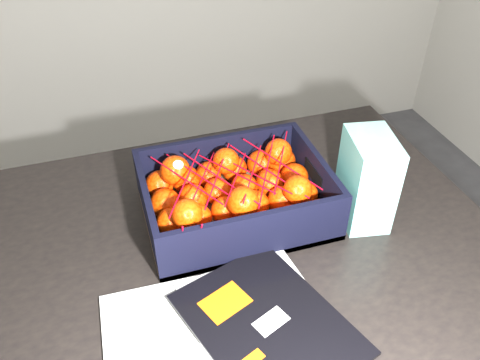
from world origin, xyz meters
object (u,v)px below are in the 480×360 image
object	(u,v)px
produce_crate	(236,201)
retail_carton	(367,180)
magazine_stack	(237,334)
table	(195,293)

from	to	relation	value
produce_crate	retail_carton	distance (m)	0.26
magazine_stack	produce_crate	world-z (taller)	produce_crate
produce_crate	magazine_stack	bearing A→B (deg)	-106.63
table	magazine_stack	distance (m)	0.22
produce_crate	retail_carton	size ratio (longest dim) A/B	1.95
table	produce_crate	xyz separation A→B (m)	(0.11, 0.09, 0.13)
table	retail_carton	world-z (taller)	retail_carton
table	produce_crate	size ratio (longest dim) A/B	3.38
magazine_stack	retail_carton	bearing A→B (deg)	31.69
table	retail_carton	size ratio (longest dim) A/B	6.59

